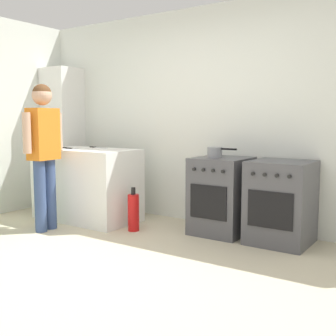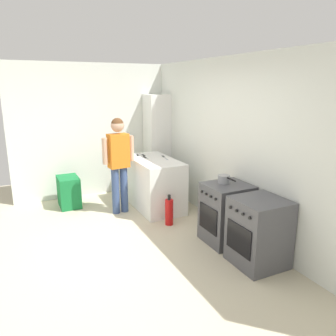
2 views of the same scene
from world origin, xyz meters
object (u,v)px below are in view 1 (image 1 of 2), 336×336
knife_paring (71,148)px  knife_utility (59,147)px  larder_cabinet (63,138)px  oven_left (221,195)px  person (44,144)px  knife_bread (98,148)px  knife_chef (51,148)px  fire_extinguisher (133,212)px  oven_right (281,202)px  pot (215,152)px

knife_paring → knife_utility: same height
knife_paring → larder_cabinet: size_ratio=0.11×
oven_left → person: 2.08m
knife_paring → knife_bread: bearing=62.5°
knife_utility → person: (0.41, -0.59, 0.09)m
knife_utility → knife_chef: bearing=-131.1°
knife_paring → knife_bread: size_ratio=0.60×
fire_extinguisher → knife_chef: bearing=-178.7°
oven_right → oven_left: bearing=-180.0°
oven_left → knife_bread: bearing=-174.8°
fire_extinguisher → person: bearing=-147.4°
oven_left → oven_right: size_ratio=1.00×
fire_extinguisher → larder_cabinet: size_ratio=0.25×
oven_left → knife_bread: size_ratio=2.43×
pot → knife_utility: 2.09m
knife_bread → person: size_ratio=0.21×
pot → knife_chef: pot is taller
knife_chef → person: bearing=-46.8°
pot → knife_paring: size_ratio=1.65×
pot → knife_bread: pot is taller
oven_left → larder_cabinet: bearing=177.8°
knife_bread → oven_left: bearing=5.2°
oven_left → knife_paring: size_ratio=4.04×
larder_cabinet → pot: bearing=-2.4°
oven_right → knife_bread: knife_bread is taller
knife_chef → larder_cabinet: larder_cabinet is taller
pot → knife_utility: pot is taller
knife_bread → knife_chef: bearing=-144.1°
knife_paring → oven_left: bearing=14.1°
knife_paring → knife_bread: 0.35m
oven_right → larder_cabinet: size_ratio=0.42×
pot → knife_paring: (-1.80, -0.46, -0.00)m
person → larder_cabinet: larder_cabinet is taller
knife_utility → person: person is taller
oven_left → person: person is taller
oven_left → knife_chef: bearing=-167.0°
larder_cabinet → oven_right: bearing=-1.8°
knife_chef → knife_bread: same height
knife_bread → larder_cabinet: size_ratio=0.18×
knife_utility → oven_right: bearing=8.7°
pot → knife_bread: size_ratio=0.99×
larder_cabinet → knife_paring: bearing=-36.6°
person → larder_cabinet: bearing=129.6°
knife_paring → person: size_ratio=0.13×
knife_utility → knife_bread: bearing=33.3°
person → oven_right: bearing=23.1°
knife_bread → larder_cabinet: 0.98m
oven_right → knife_chef: bearing=-170.0°
knife_paring → person: person is taller
oven_right → knife_bread: bearing=-176.2°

